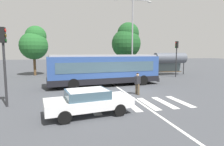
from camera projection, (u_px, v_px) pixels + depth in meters
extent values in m
plane|color=#424449|center=(127.00, 93.00, 14.83)|extent=(160.00, 160.00, 0.00)
cylinder|color=black|center=(133.00, 77.00, 20.74)|extent=(1.03, 0.41, 1.00)
cylinder|color=black|center=(143.00, 80.00, 18.55)|extent=(1.03, 0.41, 1.00)
cylinder|color=black|center=(70.00, 80.00, 18.37)|extent=(1.03, 0.41, 1.00)
cylinder|color=black|center=(73.00, 84.00, 16.18)|extent=(1.03, 0.41, 1.00)
cube|color=#2D4C8E|center=(105.00, 69.00, 18.26)|extent=(11.08, 3.73, 2.55)
cube|color=black|center=(105.00, 79.00, 18.37)|extent=(11.19, 3.77, 0.55)
cube|color=#3D5666|center=(105.00, 66.00, 18.23)|extent=(9.79, 3.64, 0.96)
cube|color=#3D5666|center=(152.00, 66.00, 20.09)|extent=(0.29, 2.23, 1.63)
cube|color=black|center=(152.00, 58.00, 19.99)|extent=(0.27, 1.93, 0.28)
cube|color=#99999E|center=(105.00, 56.00, 18.11)|extent=(10.62, 3.48, 0.16)
cube|color=#28282B|center=(152.00, 78.00, 20.28)|extent=(0.40, 2.55, 0.36)
cylinder|color=brown|center=(136.00, 89.00, 14.48)|extent=(0.16, 0.16, 0.85)
cylinder|color=brown|center=(139.00, 90.00, 14.23)|extent=(0.16, 0.16, 0.85)
cube|color=#232328|center=(138.00, 80.00, 14.28)|extent=(0.45, 0.36, 0.60)
cylinder|color=#232328|center=(135.00, 81.00, 14.16)|extent=(0.10, 0.10, 0.55)
cylinder|color=#232328|center=(140.00, 80.00, 14.40)|extent=(0.10, 0.10, 0.55)
sphere|color=tan|center=(138.00, 75.00, 14.23)|extent=(0.22, 0.22, 0.22)
sphere|color=black|center=(138.00, 74.00, 14.22)|extent=(0.19, 0.19, 0.19)
cylinder|color=black|center=(108.00, 102.00, 11.02)|extent=(0.66, 0.30, 0.64)
cylinder|color=black|center=(120.00, 110.00, 9.49)|extent=(0.66, 0.30, 0.64)
cylinder|color=black|center=(60.00, 107.00, 9.95)|extent=(0.66, 0.30, 0.64)
cylinder|color=black|center=(65.00, 117.00, 8.41)|extent=(0.66, 0.30, 0.64)
cube|color=white|center=(89.00, 103.00, 9.68)|extent=(4.73, 2.50, 0.52)
cube|color=#3D5666|center=(87.00, 94.00, 9.59)|extent=(2.38, 1.92, 0.44)
cube|color=white|center=(87.00, 91.00, 9.57)|extent=(2.20, 1.82, 0.09)
cylinder|color=black|center=(53.00, 71.00, 29.66)|extent=(0.25, 0.65, 0.64)
cylinder|color=black|center=(63.00, 71.00, 29.92)|extent=(0.25, 0.65, 0.64)
cylinder|color=black|center=(50.00, 73.00, 26.92)|extent=(0.25, 0.65, 0.64)
cylinder|color=black|center=(62.00, 73.00, 27.18)|extent=(0.25, 0.65, 0.64)
cube|color=#234293|center=(57.00, 70.00, 28.39)|extent=(2.18, 4.63, 0.52)
cube|color=#3D5666|center=(57.00, 67.00, 28.25)|extent=(1.77, 2.28, 0.44)
cube|color=#234293|center=(57.00, 66.00, 28.23)|extent=(1.68, 2.10, 0.09)
cylinder|color=black|center=(70.00, 70.00, 30.54)|extent=(0.23, 0.65, 0.64)
cylinder|color=black|center=(80.00, 70.00, 30.85)|extent=(0.23, 0.65, 0.64)
cylinder|color=black|center=(69.00, 72.00, 27.81)|extent=(0.23, 0.65, 0.64)
cylinder|color=black|center=(80.00, 72.00, 28.12)|extent=(0.23, 0.65, 0.64)
cube|color=white|center=(75.00, 69.00, 29.29)|extent=(2.06, 4.59, 0.52)
cube|color=#3D5666|center=(75.00, 66.00, 29.15)|extent=(1.72, 2.24, 0.44)
cube|color=white|center=(75.00, 65.00, 29.13)|extent=(1.63, 2.06, 0.09)
cylinder|color=black|center=(86.00, 70.00, 30.75)|extent=(0.26, 0.66, 0.64)
cylinder|color=black|center=(96.00, 70.00, 31.00)|extent=(0.26, 0.66, 0.64)
cylinder|color=black|center=(86.00, 72.00, 28.01)|extent=(0.26, 0.66, 0.64)
cylinder|color=black|center=(97.00, 72.00, 28.25)|extent=(0.26, 0.66, 0.64)
cube|color=#C6B793|center=(91.00, 69.00, 29.47)|extent=(2.23, 4.65, 0.52)
cube|color=#3D5666|center=(91.00, 66.00, 29.33)|extent=(1.79, 2.30, 0.44)
cube|color=#C6B793|center=(91.00, 65.00, 29.30)|extent=(1.71, 2.11, 0.09)
cylinder|color=black|center=(101.00, 70.00, 31.71)|extent=(0.23, 0.65, 0.64)
cylinder|color=black|center=(110.00, 70.00, 32.03)|extent=(0.23, 0.65, 0.64)
cylinder|color=black|center=(103.00, 71.00, 28.99)|extent=(0.23, 0.65, 0.64)
cylinder|color=black|center=(114.00, 71.00, 29.31)|extent=(0.23, 0.65, 0.64)
cube|color=#196B70|center=(107.00, 69.00, 30.47)|extent=(2.02, 4.58, 0.52)
cube|color=#3D5666|center=(107.00, 66.00, 30.33)|extent=(1.70, 2.23, 0.44)
cube|color=#196B70|center=(107.00, 65.00, 30.31)|extent=(1.62, 2.05, 0.09)
cylinder|color=black|center=(117.00, 70.00, 32.33)|extent=(0.23, 0.65, 0.64)
cylinder|color=black|center=(126.00, 69.00, 32.65)|extent=(0.23, 0.65, 0.64)
cylinder|color=black|center=(121.00, 71.00, 29.61)|extent=(0.23, 0.65, 0.64)
cylinder|color=black|center=(131.00, 71.00, 29.93)|extent=(0.23, 0.65, 0.64)
cube|color=#38383D|center=(124.00, 68.00, 31.10)|extent=(2.02, 4.58, 0.52)
cube|color=#3D5666|center=(124.00, 65.00, 30.95)|extent=(1.70, 2.23, 0.44)
cube|color=#38383D|center=(124.00, 64.00, 30.93)|extent=(1.62, 2.05, 0.09)
cylinder|color=#28282B|center=(5.00, 75.00, 10.97)|extent=(0.14, 0.14, 3.85)
cube|color=black|center=(3.00, 35.00, 10.71)|extent=(0.28, 0.32, 0.90)
cylinder|color=red|center=(5.00, 30.00, 10.72)|extent=(0.04, 0.20, 0.20)
cylinder|color=#463707|center=(6.00, 36.00, 10.76)|extent=(0.04, 0.20, 0.20)
cylinder|color=#093B10|center=(6.00, 41.00, 10.79)|extent=(0.04, 0.20, 0.20)
cylinder|color=#28282B|center=(176.00, 63.00, 24.58)|extent=(0.14, 0.14, 3.87)
cube|color=black|center=(177.00, 45.00, 24.32)|extent=(0.28, 0.32, 0.90)
cylinder|color=red|center=(176.00, 43.00, 24.25)|extent=(0.04, 0.20, 0.20)
cylinder|color=#463707|center=(176.00, 45.00, 24.28)|extent=(0.04, 0.20, 0.20)
cylinder|color=#093B10|center=(176.00, 47.00, 24.31)|extent=(0.04, 0.20, 0.20)
cylinder|color=#28282B|center=(155.00, 67.00, 26.73)|extent=(0.12, 0.12, 2.30)
cylinder|color=#28282B|center=(184.00, 67.00, 27.84)|extent=(0.12, 0.12, 2.30)
cube|color=slate|center=(167.00, 66.00, 27.95)|extent=(4.49, 0.04, 1.93)
cylinder|color=#515660|center=(170.00, 58.00, 27.14)|extent=(4.77, 1.54, 1.54)
cube|color=#4C3823|center=(170.00, 72.00, 27.36)|extent=(3.74, 0.36, 0.08)
cylinder|color=#939399|center=(132.00, 38.00, 24.87)|extent=(0.20, 0.20, 10.40)
cylinder|color=#939399|center=(141.00, 0.00, 24.60)|extent=(2.39, 0.10, 0.10)
ellipsoid|color=silver|center=(149.00, 2.00, 24.89)|extent=(0.60, 0.32, 0.20)
cylinder|color=brown|center=(35.00, 65.00, 26.51)|extent=(0.36, 0.36, 2.88)
sphere|color=#236028|center=(34.00, 46.00, 26.20)|extent=(3.94, 3.94, 3.94)
sphere|color=#236028|center=(36.00, 36.00, 26.42)|extent=(2.95, 2.95, 2.95)
cylinder|color=brown|center=(126.00, 62.00, 33.29)|extent=(0.36, 0.36, 3.06)
sphere|color=#1E5123|center=(126.00, 44.00, 32.92)|extent=(5.19, 5.19, 5.19)
sphere|color=#1E5123|center=(128.00, 33.00, 32.91)|extent=(3.90, 3.90, 3.90)
cube|color=silver|center=(94.00, 107.00, 11.03)|extent=(0.45, 2.94, 0.01)
cube|color=silver|center=(113.00, 106.00, 11.30)|extent=(0.45, 2.94, 0.01)
cube|color=silver|center=(131.00, 105.00, 11.57)|extent=(0.45, 2.94, 0.01)
cube|color=silver|center=(148.00, 104.00, 11.84)|extent=(0.45, 2.94, 0.01)
cube|color=silver|center=(164.00, 102.00, 12.12)|extent=(0.45, 2.94, 0.01)
cube|color=silver|center=(180.00, 101.00, 12.39)|extent=(0.45, 2.94, 0.01)
cube|color=silver|center=(120.00, 89.00, 16.76)|extent=(0.16, 24.00, 0.01)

